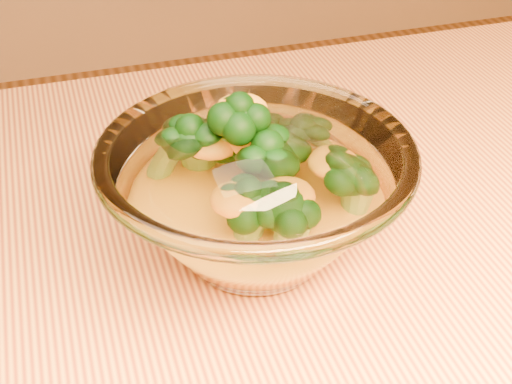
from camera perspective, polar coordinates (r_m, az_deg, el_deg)
The scene contains 3 objects.
glass_bowl at distance 0.46m, azimuth -0.00°, elevation -0.44°, with size 0.20×0.20×0.09m.
cheese_sauce at distance 0.47m, azimuth -0.00°, elevation -2.30°, with size 0.12×0.12×0.03m, color #F8AB14.
broccoli_heap at distance 0.46m, azimuth -0.19°, elevation 1.97°, with size 0.13×0.13×0.08m.
Camera 1 is at (-0.08, -0.26, 1.07)m, focal length 50.00 mm.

